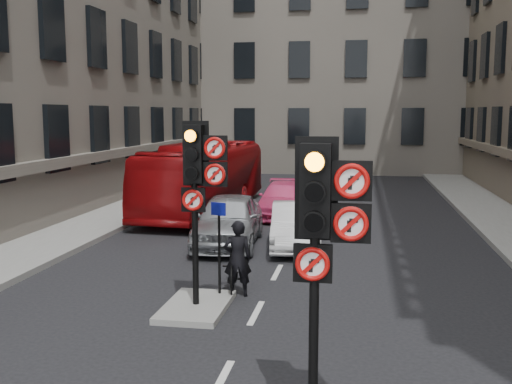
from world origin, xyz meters
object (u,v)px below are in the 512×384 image
(signal_far, at_px, (199,173))
(car_silver, at_px, (229,220))
(car_white, at_px, (296,226))
(motorcycle, at_px, (233,265))
(signal_near, at_px, (322,221))
(info_sign, at_px, (219,235))
(bus_red, at_px, (205,178))
(car_pink, at_px, (283,200))
(motorcyclist, at_px, (238,259))

(signal_far, xyz_separation_m, car_silver, (-0.69, 5.75, -1.95))
(car_white, bearing_deg, motorcycle, -107.86)
(signal_near, xyz_separation_m, info_sign, (-2.39, 4.74, -1.22))
(signal_near, relative_size, motorcycle, 1.95)
(signal_far, height_order, car_white, signal_far)
(motorcycle, bearing_deg, bus_red, 98.50)
(car_silver, bearing_deg, bus_red, 107.16)
(motorcycle, height_order, info_sign, info_sign)
(car_silver, xyz_separation_m, bus_red, (-2.19, 5.64, 0.59))
(signal_near, height_order, car_silver, signal_near)
(signal_near, height_order, car_pink, signal_near)
(car_pink, relative_size, info_sign, 2.22)
(car_silver, distance_m, info_sign, 5.12)
(car_pink, distance_m, info_sign, 10.23)
(car_white, bearing_deg, motorcyclist, -104.47)
(car_pink, relative_size, bus_red, 0.44)
(car_silver, height_order, car_pink, car_silver)
(car_white, height_order, info_sign, info_sign)
(car_pink, height_order, info_sign, info_sign)
(car_silver, height_order, car_white, car_silver)
(car_pink, bearing_deg, bus_red, 170.48)
(car_silver, relative_size, bus_red, 0.46)
(car_silver, height_order, info_sign, info_sign)
(car_white, height_order, bus_red, bus_red)
(signal_near, bearing_deg, motorcyclist, 112.31)
(signal_near, height_order, motorcycle, signal_near)
(info_sign, bearing_deg, signal_near, -45.78)
(car_white, distance_m, motorcycle, 4.44)
(signal_far, bearing_deg, info_sign, 73.89)
(car_white, relative_size, bus_red, 0.40)
(signal_far, bearing_deg, motorcyclist, 61.57)
(signal_near, relative_size, car_pink, 0.84)
(car_pink, bearing_deg, car_silver, -101.68)
(motorcycle, bearing_deg, signal_far, -112.89)
(info_sign, bearing_deg, motorcyclist, 56.31)
(signal_near, relative_size, car_white, 0.93)
(car_silver, bearing_deg, motorcycle, -80.45)
(car_pink, height_order, motorcycle, car_pink)
(bus_red, bearing_deg, info_sign, -69.59)
(signal_far, distance_m, motorcyclist, 2.21)
(signal_near, height_order, car_white, signal_near)
(car_white, bearing_deg, bus_red, 120.66)
(signal_far, xyz_separation_m, car_pink, (0.26, 10.94, -2.08))
(motorcyclist, bearing_deg, info_sign, 21.70)
(signal_far, relative_size, motorcyclist, 2.20)
(car_white, bearing_deg, car_pink, 95.15)
(motorcyclist, height_order, info_sign, info_sign)
(car_white, bearing_deg, car_silver, 175.85)
(car_white, bearing_deg, signal_near, -88.20)
(bus_red, height_order, info_sign, bus_red)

